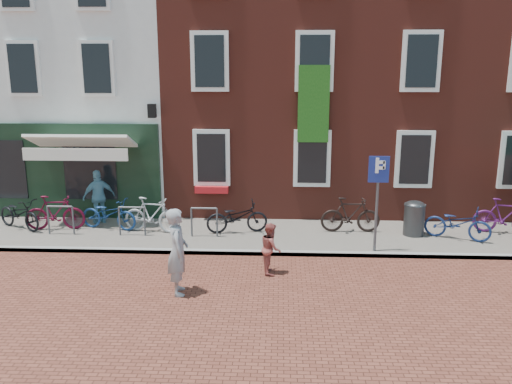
{
  "coord_description": "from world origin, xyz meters",
  "views": [
    {
      "loc": [
        2.57,
        -12.36,
        4.55
      ],
      "look_at": [
        1.91,
        1.27,
        1.36
      ],
      "focal_mm": 36.52,
      "sensor_mm": 36.0,
      "label": 1
    }
  ],
  "objects_px": {
    "parking_sign": "(378,186)",
    "bicycle_2": "(109,214)",
    "boy": "(271,248)",
    "cafe_person": "(99,197)",
    "bicycle_1": "(55,213)",
    "woman": "(178,251)",
    "bicycle_5": "(350,215)",
    "bicycle_0": "(19,214)",
    "litter_bin": "(414,216)",
    "bicycle_6": "(458,223)",
    "bicycle_3": "(152,215)",
    "bicycle_4": "(237,217)",
    "bicycle_7": "(505,216)"
  },
  "relations": [
    {
      "from": "bicycle_1",
      "to": "bicycle_4",
      "type": "relative_size",
      "value": 0.97
    },
    {
      "from": "litter_bin",
      "to": "bicycle_3",
      "type": "distance_m",
      "value": 7.29
    },
    {
      "from": "boy",
      "to": "bicycle_0",
      "type": "relative_size",
      "value": 0.69
    },
    {
      "from": "litter_bin",
      "to": "bicycle_0",
      "type": "distance_m",
      "value": 11.17
    },
    {
      "from": "bicycle_1",
      "to": "bicycle_7",
      "type": "height_order",
      "value": "same"
    },
    {
      "from": "parking_sign",
      "to": "bicycle_5",
      "type": "relative_size",
      "value": 1.46
    },
    {
      "from": "bicycle_6",
      "to": "bicycle_7",
      "type": "height_order",
      "value": "bicycle_7"
    },
    {
      "from": "bicycle_5",
      "to": "bicycle_6",
      "type": "height_order",
      "value": "bicycle_5"
    },
    {
      "from": "woman",
      "to": "bicycle_4",
      "type": "xyz_separation_m",
      "value": [
        0.9,
        3.91,
        -0.36
      ]
    },
    {
      "from": "bicycle_1",
      "to": "bicycle_4",
      "type": "distance_m",
      "value": 5.2
    },
    {
      "from": "boy",
      "to": "cafe_person",
      "type": "height_order",
      "value": "cafe_person"
    },
    {
      "from": "bicycle_2",
      "to": "bicycle_3",
      "type": "xyz_separation_m",
      "value": [
        1.31,
        -0.22,
        0.05
      ]
    },
    {
      "from": "boy",
      "to": "bicycle_4",
      "type": "height_order",
      "value": "boy"
    },
    {
      "from": "bicycle_4",
      "to": "bicycle_7",
      "type": "bearing_deg",
      "value": -99.97
    },
    {
      "from": "boy",
      "to": "cafe_person",
      "type": "bearing_deg",
      "value": 50.12
    },
    {
      "from": "bicycle_0",
      "to": "bicycle_7",
      "type": "relative_size",
      "value": 1.03
    },
    {
      "from": "cafe_person",
      "to": "bicycle_7",
      "type": "bearing_deg",
      "value": 142.66
    },
    {
      "from": "bicycle_2",
      "to": "bicycle_3",
      "type": "relative_size",
      "value": 1.03
    },
    {
      "from": "woman",
      "to": "bicycle_2",
      "type": "bearing_deg",
      "value": 21.44
    },
    {
      "from": "bicycle_0",
      "to": "bicycle_6",
      "type": "bearing_deg",
      "value": -63.01
    },
    {
      "from": "bicycle_1",
      "to": "bicycle_3",
      "type": "relative_size",
      "value": 1.0
    },
    {
      "from": "cafe_person",
      "to": "bicycle_0",
      "type": "relative_size",
      "value": 0.94
    },
    {
      "from": "parking_sign",
      "to": "bicycle_6",
      "type": "distance_m",
      "value": 2.87
    },
    {
      "from": "cafe_person",
      "to": "bicycle_3",
      "type": "relative_size",
      "value": 0.96
    },
    {
      "from": "boy",
      "to": "bicycle_0",
      "type": "height_order",
      "value": "boy"
    },
    {
      "from": "bicycle_4",
      "to": "bicycle_6",
      "type": "distance_m",
      "value": 5.98
    },
    {
      "from": "parking_sign",
      "to": "bicycle_0",
      "type": "distance_m",
      "value": 10.05
    },
    {
      "from": "cafe_person",
      "to": "bicycle_4",
      "type": "distance_m",
      "value": 4.25
    },
    {
      "from": "bicycle_1",
      "to": "bicycle_7",
      "type": "distance_m",
      "value": 12.65
    },
    {
      "from": "parking_sign",
      "to": "bicycle_2",
      "type": "xyz_separation_m",
      "value": [
        -7.3,
        1.52,
        -1.22
      ]
    },
    {
      "from": "woman",
      "to": "bicycle_5",
      "type": "bearing_deg",
      "value": -57.83
    },
    {
      "from": "parking_sign",
      "to": "bicycle_2",
      "type": "bearing_deg",
      "value": 168.21
    },
    {
      "from": "parking_sign",
      "to": "cafe_person",
      "type": "relative_size",
      "value": 1.51
    },
    {
      "from": "woman",
      "to": "bicycle_1",
      "type": "distance_m",
      "value": 5.84
    },
    {
      "from": "woman",
      "to": "cafe_person",
      "type": "height_order",
      "value": "woman"
    },
    {
      "from": "boy",
      "to": "bicycle_0",
      "type": "distance_m",
      "value": 7.77
    },
    {
      "from": "bicycle_2",
      "to": "bicycle_1",
      "type": "bearing_deg",
      "value": 108.2
    },
    {
      "from": "woman",
      "to": "bicycle_1",
      "type": "relative_size",
      "value": 1.1
    },
    {
      "from": "boy",
      "to": "bicycle_3",
      "type": "xyz_separation_m",
      "value": [
        -3.39,
        2.62,
        0.01
      ]
    },
    {
      "from": "litter_bin",
      "to": "bicycle_6",
      "type": "xyz_separation_m",
      "value": [
        1.08,
        -0.32,
        -0.08
      ]
    },
    {
      "from": "woman",
      "to": "bicycle_6",
      "type": "height_order",
      "value": "woman"
    },
    {
      "from": "litter_bin",
      "to": "bicycle_4",
      "type": "distance_m",
      "value": 4.9
    },
    {
      "from": "bicycle_4",
      "to": "bicycle_0",
      "type": "bearing_deg",
      "value": 77.57
    },
    {
      "from": "litter_bin",
      "to": "bicycle_0",
      "type": "xyz_separation_m",
      "value": [
        -11.17,
        0.05,
        -0.08
      ]
    },
    {
      "from": "boy",
      "to": "cafe_person",
      "type": "xyz_separation_m",
      "value": [
        -5.17,
        3.43,
        0.31
      ]
    },
    {
      "from": "boy",
      "to": "bicycle_5",
      "type": "xyz_separation_m",
      "value": [
        2.18,
        2.89,
        0.01
      ]
    },
    {
      "from": "bicycle_2",
      "to": "bicycle_4",
      "type": "distance_m",
      "value": 3.7
    },
    {
      "from": "bicycle_2",
      "to": "woman",
      "type": "bearing_deg",
      "value": -132.31
    },
    {
      "from": "litter_bin",
      "to": "bicycle_2",
      "type": "bearing_deg",
      "value": 179.03
    },
    {
      "from": "cafe_person",
      "to": "bicycle_7",
      "type": "xyz_separation_m",
      "value": [
        11.61,
        -0.5,
        -0.3
      ]
    }
  ]
}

